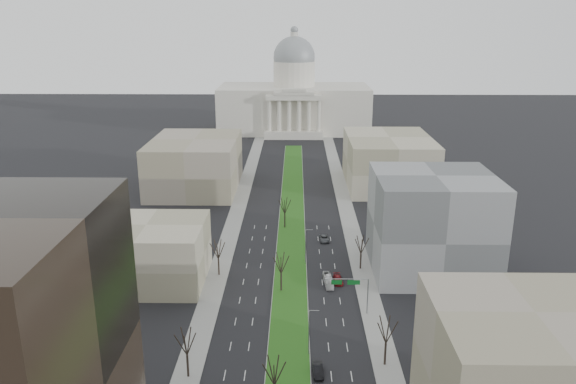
# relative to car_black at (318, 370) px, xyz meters

# --- Properties ---
(ground) EXTENTS (600.00, 600.00, 0.00)m
(ground) POSITION_rel_car_black_xyz_m (-5.20, 70.88, -0.80)
(ground) COLOR black
(ground) RESTS_ON ground
(median) EXTENTS (8.00, 222.03, 0.20)m
(median) POSITION_rel_car_black_xyz_m (-5.20, 69.87, -0.70)
(median) COLOR #999993
(median) RESTS_ON ground
(sidewalk_left) EXTENTS (5.00, 330.00, 0.15)m
(sidewalk_left) POSITION_rel_car_black_xyz_m (-22.70, 45.88, -0.73)
(sidewalk_left) COLOR gray
(sidewalk_left) RESTS_ON ground
(sidewalk_right) EXTENTS (5.00, 330.00, 0.15)m
(sidewalk_right) POSITION_rel_car_black_xyz_m (12.30, 45.88, -0.73)
(sidewalk_right) COLOR gray
(sidewalk_right) RESTS_ON ground
(capitol) EXTENTS (80.00, 46.00, 55.00)m
(capitol) POSITION_rel_car_black_xyz_m (-5.20, 220.47, 15.50)
(capitol) COLOR beige
(capitol) RESTS_ON ground
(building_beige_left) EXTENTS (26.00, 22.00, 14.00)m
(building_beige_left) POSITION_rel_car_black_xyz_m (-38.20, 35.88, 6.20)
(building_beige_left) COLOR gray
(building_beige_left) RESTS_ON ground
(building_tan_right) EXTENTS (26.00, 24.00, 22.00)m
(building_tan_right) POSITION_rel_car_black_xyz_m (27.80, -17.12, 10.20)
(building_tan_right) COLOR gray
(building_tan_right) RESTS_ON ground
(building_grey_right) EXTENTS (28.00, 26.00, 24.00)m
(building_grey_right) POSITION_rel_car_black_xyz_m (28.80, 42.88, 11.20)
(building_grey_right) COLOR slate
(building_grey_right) RESTS_ON ground
(building_far_left) EXTENTS (30.00, 40.00, 18.00)m
(building_far_left) POSITION_rel_car_black_xyz_m (-40.20, 110.88, 8.20)
(building_far_left) COLOR gray
(building_far_left) RESTS_ON ground
(building_far_right) EXTENTS (30.00, 40.00, 18.00)m
(building_far_right) POSITION_rel_car_black_xyz_m (29.80, 115.88, 8.20)
(building_far_right) COLOR gray
(building_far_right) RESTS_ON ground
(tree_left_mid) EXTENTS (5.40, 5.40, 9.72)m
(tree_left_mid) POSITION_rel_car_black_xyz_m (-22.40, -1.12, 6.20)
(tree_left_mid) COLOR black
(tree_left_mid) RESTS_ON ground
(tree_left_far) EXTENTS (5.28, 5.28, 9.50)m
(tree_left_far) POSITION_rel_car_black_xyz_m (-22.40, 38.88, 6.04)
(tree_left_far) COLOR black
(tree_left_far) RESTS_ON ground
(tree_right_mid) EXTENTS (5.52, 5.52, 9.94)m
(tree_right_mid) POSITION_rel_car_black_xyz_m (12.00, 2.88, 6.35)
(tree_right_mid) COLOR black
(tree_right_mid) RESTS_ON ground
(tree_right_far) EXTENTS (5.04, 5.04, 9.07)m
(tree_right_far) POSITION_rel_car_black_xyz_m (12.00, 42.88, 5.73)
(tree_right_far) COLOR black
(tree_right_far) RESTS_ON ground
(tree_median_a) EXTENTS (5.40, 5.40, 9.72)m
(tree_median_a) POSITION_rel_car_black_xyz_m (-7.20, -9.12, 6.20)
(tree_median_a) COLOR black
(tree_median_a) RESTS_ON ground
(tree_median_b) EXTENTS (5.40, 5.40, 9.72)m
(tree_median_b) POSITION_rel_car_black_xyz_m (-7.20, 30.88, 6.20)
(tree_median_b) COLOR black
(tree_median_b) RESTS_ON ground
(tree_median_c) EXTENTS (5.40, 5.40, 9.72)m
(tree_median_c) POSITION_rel_car_black_xyz_m (-7.20, 70.88, 6.20)
(tree_median_c) COLOR black
(tree_median_c) RESTS_ON ground
(streetlamp_median_b) EXTENTS (1.90, 0.20, 9.16)m
(streetlamp_median_b) POSITION_rel_car_black_xyz_m (-1.44, 5.88, 4.01)
(streetlamp_median_b) COLOR gray
(streetlamp_median_b) RESTS_ON ground
(streetlamp_median_c) EXTENTS (1.90, 0.20, 9.16)m
(streetlamp_median_c) POSITION_rel_car_black_xyz_m (-1.44, 45.88, 4.01)
(streetlamp_median_c) COLOR gray
(streetlamp_median_c) RESTS_ON ground
(mast_arm_signs) EXTENTS (9.12, 0.24, 8.09)m
(mast_arm_signs) POSITION_rel_car_black_xyz_m (8.29, 20.91, 5.31)
(mast_arm_signs) COLOR gray
(mast_arm_signs) RESTS_ON ground
(car_black) EXTENTS (1.88, 4.92, 1.60)m
(car_black) POSITION_rel_car_black_xyz_m (0.00, 0.00, 0.00)
(car_black) COLOR black
(car_black) RESTS_ON ground
(car_red) EXTENTS (2.37, 5.16, 1.46)m
(car_red) POSITION_rel_car_black_xyz_m (5.96, 35.39, -0.07)
(car_red) COLOR maroon
(car_red) RESTS_ON ground
(car_grey_far) EXTENTS (2.87, 5.40, 1.44)m
(car_grey_far) POSITION_rel_car_black_xyz_m (3.92, 60.92, -0.08)
(car_grey_far) COLOR #4D4F54
(car_grey_far) RESTS_ON ground
(box_van) EXTENTS (2.29, 7.31, 2.00)m
(box_van) POSITION_rel_car_black_xyz_m (3.61, 34.36, 0.20)
(box_van) COLOR silver
(box_van) RESTS_ON ground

